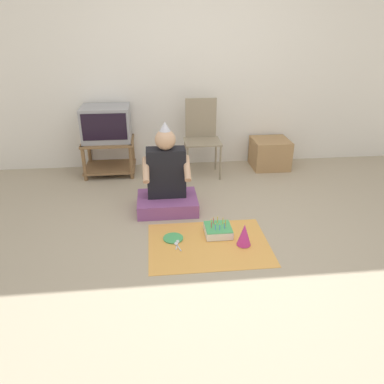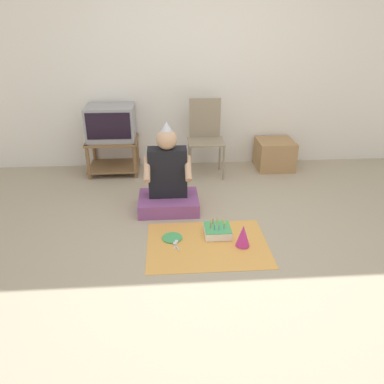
{
  "view_description": "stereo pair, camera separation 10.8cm",
  "coord_description": "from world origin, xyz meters",
  "px_view_note": "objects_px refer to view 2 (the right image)",
  "views": [
    {
      "loc": [
        -0.56,
        -2.69,
        1.81
      ],
      "look_at": [
        -0.23,
        0.42,
        0.35
      ],
      "focal_mm": 35.0,
      "sensor_mm": 36.0,
      "label": 1
    },
    {
      "loc": [
        -0.45,
        -2.7,
        1.81
      ],
      "look_at": [
        -0.23,
        0.42,
        0.35
      ],
      "focal_mm": 35.0,
      "sensor_mm": 36.0,
      "label": 2
    }
  ],
  "objects_px": {
    "cardboard_box_stack": "(274,154)",
    "person_seated": "(168,183)",
    "folding_chair": "(205,133)",
    "party_hat_blue": "(243,236)",
    "tv": "(111,123)",
    "birthday_cake": "(217,231)",
    "paper_plate": "(172,238)"
  },
  "relations": [
    {
      "from": "tv",
      "to": "birthday_cake",
      "type": "relative_size",
      "value": 2.41
    },
    {
      "from": "tv",
      "to": "party_hat_blue",
      "type": "distance_m",
      "value": 2.32
    },
    {
      "from": "tv",
      "to": "folding_chair",
      "type": "distance_m",
      "value": 1.17
    },
    {
      "from": "cardboard_box_stack",
      "to": "party_hat_blue",
      "type": "xyz_separation_m",
      "value": [
        -0.77,
        -1.83,
        -0.08
      ]
    },
    {
      "from": "folding_chair",
      "to": "tv",
      "type": "bearing_deg",
      "value": 174.22
    },
    {
      "from": "tv",
      "to": "folding_chair",
      "type": "relative_size",
      "value": 0.62
    },
    {
      "from": "person_seated",
      "to": "paper_plate",
      "type": "height_order",
      "value": "person_seated"
    },
    {
      "from": "tv",
      "to": "birthday_cake",
      "type": "xyz_separation_m",
      "value": [
        1.11,
        -1.65,
        -0.6
      ]
    },
    {
      "from": "cardboard_box_stack",
      "to": "person_seated",
      "type": "xyz_separation_m",
      "value": [
        -1.4,
        -1.06,
        0.1
      ]
    },
    {
      "from": "birthday_cake",
      "to": "paper_plate",
      "type": "height_order",
      "value": "birthday_cake"
    },
    {
      "from": "cardboard_box_stack",
      "to": "party_hat_blue",
      "type": "distance_m",
      "value": 1.99
    },
    {
      "from": "cardboard_box_stack",
      "to": "person_seated",
      "type": "height_order",
      "value": "person_seated"
    },
    {
      "from": "folding_chair",
      "to": "paper_plate",
      "type": "distance_m",
      "value": 1.71
    },
    {
      "from": "folding_chair",
      "to": "person_seated",
      "type": "height_order",
      "value": "folding_chair"
    },
    {
      "from": "folding_chair",
      "to": "birthday_cake",
      "type": "bearing_deg",
      "value": -91.54
    },
    {
      "from": "party_hat_blue",
      "to": "paper_plate",
      "type": "distance_m",
      "value": 0.64
    },
    {
      "from": "folding_chair",
      "to": "paper_plate",
      "type": "relative_size",
      "value": 5.18
    },
    {
      "from": "paper_plate",
      "to": "cardboard_box_stack",
      "type": "bearing_deg",
      "value": 50.51
    },
    {
      "from": "birthday_cake",
      "to": "folding_chair",
      "type": "bearing_deg",
      "value": 88.46
    },
    {
      "from": "folding_chair",
      "to": "person_seated",
      "type": "xyz_separation_m",
      "value": [
        -0.48,
        -0.96,
        -0.24
      ]
    },
    {
      "from": "folding_chair",
      "to": "cardboard_box_stack",
      "type": "height_order",
      "value": "folding_chair"
    },
    {
      "from": "folding_chair",
      "to": "cardboard_box_stack",
      "type": "bearing_deg",
      "value": 6.54
    },
    {
      "from": "folding_chair",
      "to": "paper_plate",
      "type": "xyz_separation_m",
      "value": [
        -0.46,
        -1.57,
        -0.52
      ]
    },
    {
      "from": "cardboard_box_stack",
      "to": "person_seated",
      "type": "relative_size",
      "value": 0.51
    },
    {
      "from": "paper_plate",
      "to": "folding_chair",
      "type": "bearing_deg",
      "value": 73.81
    },
    {
      "from": "party_hat_blue",
      "to": "cardboard_box_stack",
      "type": "bearing_deg",
      "value": 67.2
    },
    {
      "from": "folding_chair",
      "to": "party_hat_blue",
      "type": "relative_size",
      "value": 4.67
    },
    {
      "from": "person_seated",
      "to": "party_hat_blue",
      "type": "bearing_deg",
      "value": -50.63
    },
    {
      "from": "birthday_cake",
      "to": "party_hat_blue",
      "type": "xyz_separation_m",
      "value": [
        0.19,
        -0.19,
        0.06
      ]
    },
    {
      "from": "cardboard_box_stack",
      "to": "paper_plate",
      "type": "relative_size",
      "value": 2.6
    },
    {
      "from": "cardboard_box_stack",
      "to": "paper_plate",
      "type": "height_order",
      "value": "cardboard_box_stack"
    },
    {
      "from": "person_seated",
      "to": "paper_plate",
      "type": "relative_size",
      "value": 5.09
    }
  ]
}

